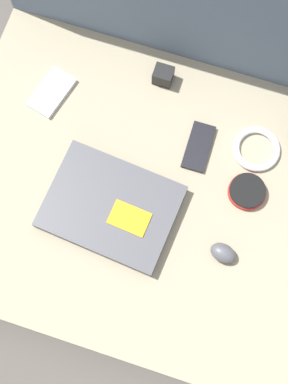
# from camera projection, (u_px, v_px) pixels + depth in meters

# --- Properties ---
(ground_plane) EXTENTS (8.00, 8.00, 0.00)m
(ground_plane) POSITION_uv_depth(u_px,v_px,m) (144.00, 205.00, 1.38)
(ground_plane) COLOR #4C4742
(couch_seat) EXTENTS (0.96, 0.75, 0.12)m
(couch_seat) POSITION_uv_depth(u_px,v_px,m) (144.00, 200.00, 1.33)
(couch_seat) COLOR gray
(couch_seat) RESTS_ON ground_plane
(laptop) EXTENTS (0.32, 0.25, 0.03)m
(laptop) POSITION_uv_depth(u_px,v_px,m) (111.00, 207.00, 1.25)
(laptop) COLOR #47474C
(laptop) RESTS_ON couch_seat
(computer_mouse) EXTENTS (0.07, 0.05, 0.04)m
(computer_mouse) POSITION_uv_depth(u_px,v_px,m) (223.00, 253.00, 1.22)
(computer_mouse) COLOR #4C4C51
(computer_mouse) RESTS_ON couch_seat
(speaker_puck) EXTENTS (0.09, 0.09, 0.02)m
(speaker_puck) POSITION_uv_depth(u_px,v_px,m) (247.00, 191.00, 1.26)
(speaker_puck) COLOR red
(speaker_puck) RESTS_ON couch_seat
(phone_silver) EXTENTS (0.10, 0.14, 0.01)m
(phone_silver) POSITION_uv_depth(u_px,v_px,m) (52.00, 92.00, 1.33)
(phone_silver) COLOR silver
(phone_silver) RESTS_ON couch_seat
(phone_black) EXTENTS (0.06, 0.12, 0.01)m
(phone_black) POSITION_uv_depth(u_px,v_px,m) (198.00, 147.00, 1.30)
(phone_black) COLOR black
(phone_black) RESTS_ON couch_seat
(charger_brick) EXTENTS (0.05, 0.04, 0.05)m
(charger_brick) POSITION_uv_depth(u_px,v_px,m) (163.00, 76.00, 1.33)
(charger_brick) COLOR black
(charger_brick) RESTS_ON couch_seat
(cable_coil) EXTENTS (0.12, 0.12, 0.02)m
(cable_coil) POSITION_uv_depth(u_px,v_px,m) (256.00, 149.00, 1.29)
(cable_coil) COLOR white
(cable_coil) RESTS_ON couch_seat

